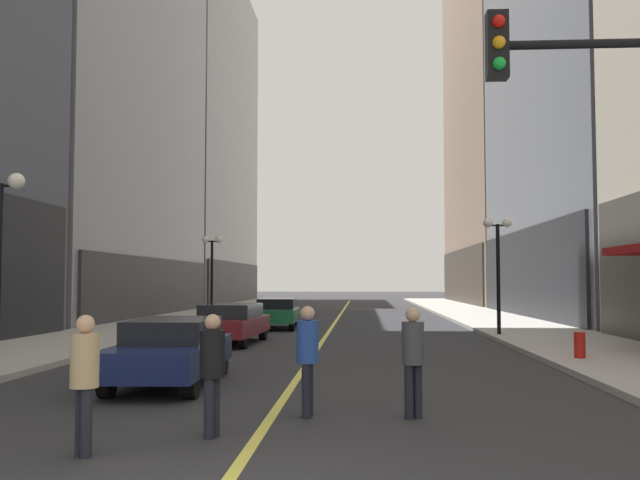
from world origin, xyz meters
name	(u,v)px	position (x,y,z in m)	size (l,w,h in m)	color
ground_plane	(338,317)	(0.00, 35.00, 0.00)	(200.00, 200.00, 0.00)	#2D2D30
sidewalk_left	(197,316)	(-8.25, 35.00, 0.07)	(4.50, 78.00, 0.15)	#ADA8A0
sidewalk_right	(483,317)	(8.25, 35.00, 0.07)	(4.50, 78.00, 0.15)	#ADA8A0
lane_centre_stripe	(338,317)	(0.00, 35.00, 0.00)	(0.16, 70.00, 0.01)	#E5D64C
building_left_mid	(29,78)	(-18.46, 34.50, 14.17)	(16.12, 24.00, 28.44)	gray
building_left_far	(165,137)	(-17.50, 60.00, 15.92)	(14.21, 26.00, 31.95)	gray
car_navy	(172,349)	(-2.45, 8.40, 0.72)	(1.90, 4.68, 1.32)	#141E4C
car_maroon	(230,322)	(-3.03, 17.74, 0.72)	(2.10, 4.78, 1.32)	maroon
car_green	(277,312)	(-2.38, 25.36, 0.72)	(1.90, 4.37, 1.32)	#196038
pedestrian_in_blue_hoodie	(308,352)	(0.56, 5.20, 0.99)	(0.40, 0.40, 1.71)	black
pedestrian_with_orange_bag	(413,354)	(2.18, 5.18, 0.98)	(0.47, 0.47, 1.69)	black
pedestrian_in_tan_trench	(85,374)	(-1.92, 2.60, 0.98)	(0.48, 0.48, 1.69)	black
pedestrian_in_black_coat	(212,366)	(-0.61, 3.71, 0.96)	(0.42, 0.42, 1.65)	black
street_lamp_left_far	(212,259)	(-6.40, 30.38, 3.26)	(1.06, 0.36, 4.43)	black
street_lamp_right_mid	(498,250)	(6.40, 20.59, 3.26)	(1.06, 0.36, 4.43)	black
fire_hydrant_right	(580,348)	(6.90, 12.59, 0.40)	(0.28, 0.28, 0.80)	red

